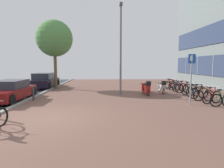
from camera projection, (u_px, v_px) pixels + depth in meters
ground at (83, 118)px, 7.84m from camera, size 21.00×40.00×0.13m
bicycle_rack_00 at (222, 100)px, 9.92m from camera, size 1.38×0.48×0.99m
bicycle_rack_01 at (212, 97)px, 10.70m from camera, size 1.37×0.53×1.02m
bicycle_rack_02 at (203, 95)px, 11.48m from camera, size 1.35×0.48×0.96m
bicycle_rack_03 at (199, 93)px, 12.27m from camera, size 1.42×0.47×1.01m
bicycle_rack_04 at (193, 92)px, 13.05m from camera, size 1.23×0.53×0.94m
bicycle_rack_05 at (189, 90)px, 13.84m from camera, size 1.32×0.59×1.02m
bicycle_rack_06 at (183, 88)px, 14.62m from camera, size 1.39×0.48×1.02m
bicycle_rack_07 at (179, 87)px, 15.40m from camera, size 1.30×0.51×0.96m
bicycle_rack_08 at (175, 86)px, 16.19m from camera, size 1.27×0.52×0.95m
bicycle_rack_09 at (171, 85)px, 16.97m from camera, size 1.27×0.59×0.97m
bicycle_rack_10 at (170, 84)px, 17.76m from camera, size 1.23×0.47×0.93m
scooter_near at (162, 87)px, 14.41m from camera, size 0.52×1.75×1.00m
scooter_mid at (148, 87)px, 14.75m from camera, size 0.61×1.67×0.96m
scooter_far at (147, 89)px, 13.53m from camera, size 0.52×1.80×1.05m
parked_car_near at (10, 91)px, 11.65m from camera, size 1.96×4.21×1.22m
parked_car_far at (44, 81)px, 17.94m from camera, size 1.94×4.24×1.39m
parking_sign at (191, 74)px, 10.22m from camera, size 0.40×0.07×2.75m
lamp_post at (121, 45)px, 13.42m from camera, size 0.20×0.52×6.43m
street_tree at (54, 39)px, 16.99m from camera, size 3.25×3.25×6.13m
bollard_far at (33, 93)px, 11.61m from camera, size 0.12×0.12×0.86m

